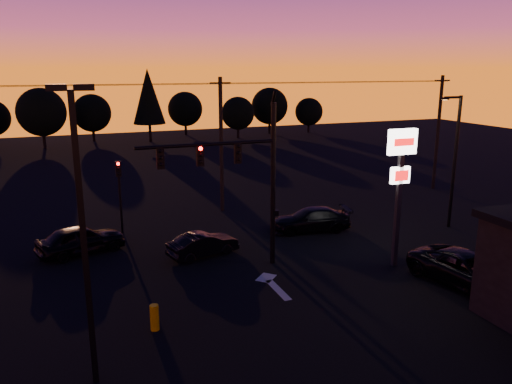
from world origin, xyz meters
The scene contains 22 objects.
ground centered at (0.00, 0.00, 0.00)m, with size 120.00×120.00×0.00m, color black.
lane_arrow centered at (0.50, 1.67, 0.01)m, with size 1.20×3.10×0.01m.
traffic_signal_mast centered at (-0.10, 3.99, 4.94)m, with size 6.79×0.52×8.58m.
secondary_signal centered at (-5.00, 11.49, 2.86)m, with size 0.30×0.31×4.35m.
parking_lot_light centered at (-7.50, -3.00, 5.27)m, with size 1.25×0.30×9.14m.
pylon_sign centered at (7.00, 1.50, 4.91)m, with size 1.50×0.28×6.80m.
streetlight centered at (13.91, 5.50, 4.42)m, with size 1.55×0.35×8.00m.
utility_pole_1 centered at (2.00, 14.00, 4.59)m, with size 1.40×0.26×9.00m.
utility_pole_2 centered at (20.00, 14.00, 4.59)m, with size 1.40×0.26×9.00m.
power_wires centered at (2.00, 14.00, 8.57)m, with size 36.00×1.22×0.07m.
bollard centered at (-5.20, -0.49, 0.50)m, with size 0.33×0.33×1.00m, color #DAA200.
tree_2 centered at (-10.00, 48.00, 4.37)m, with size 5.77×5.78×7.26m.
tree_3 centered at (-4.00, 52.00, 3.75)m, with size 4.95×4.95×6.22m.
tree_4 centered at (3.00, 49.00, 5.93)m, with size 4.18×4.18×9.50m.
tree_5 centered at (9.00, 54.00, 3.75)m, with size 4.95×4.95×6.22m.
tree_6 centered at (15.00, 48.00, 3.43)m, with size 4.54×4.54×5.71m.
tree_7 centered at (21.00, 51.00, 4.06)m, with size 5.36×5.36×6.74m.
tree_8 centered at (27.00, 50.00, 3.12)m, with size 4.12×4.12×5.19m.
car_left centered at (-7.39, 8.89, 0.77)m, with size 1.82×4.52×1.54m, color black.
car_mid centered at (-1.48, 6.24, 0.62)m, with size 1.31×3.75×1.24m, color black.
car_right centered at (5.64, 7.90, 0.70)m, with size 1.95×4.80×1.39m, color black.
suv_parked centered at (8.64, -1.66, 0.75)m, with size 2.51×5.43×1.51m, color black.
Camera 1 is at (-7.78, -17.64, 9.57)m, focal length 35.00 mm.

